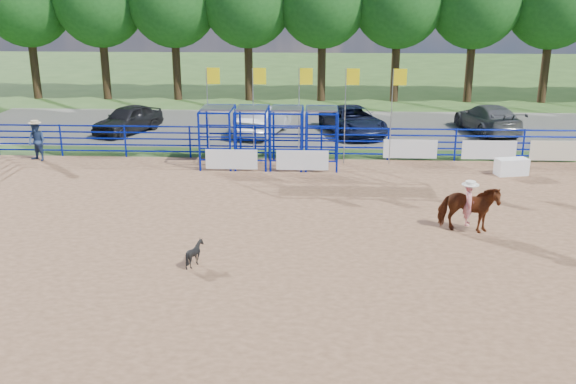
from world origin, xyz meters
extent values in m
plane|color=#3B5D25|center=(0.00, 0.00, 0.00)|extent=(120.00, 120.00, 0.00)
cube|color=#936949|center=(0.00, 0.00, 0.01)|extent=(30.00, 20.00, 0.02)
cube|color=slate|center=(0.00, 17.00, 0.01)|extent=(40.00, 10.00, 0.01)
cube|color=white|center=(7.91, 7.82, 0.37)|extent=(1.41, 0.89, 0.69)
imported|color=#662E14|center=(4.64, 1.09, 0.81)|extent=(2.01, 1.24, 1.58)
imported|color=#B3192C|center=(4.64, 1.09, 1.62)|extent=(0.42, 0.55, 1.35)
cylinder|color=white|center=(4.64, 1.09, 2.33)|extent=(0.54, 0.54, 0.12)
imported|color=black|center=(-3.55, -1.89, 0.38)|extent=(0.82, 0.78, 0.71)
imported|color=navy|center=(-12.75, 9.13, 0.90)|extent=(1.05, 0.96, 1.76)
cylinder|color=tan|center=(-12.75, 9.13, 1.78)|extent=(0.56, 0.56, 0.11)
imported|color=black|center=(-10.35, 15.09, 0.75)|extent=(3.37, 4.71, 1.49)
imported|color=#9C9EA4|center=(-3.05, 15.08, 0.80)|extent=(2.80, 5.06, 1.58)
imported|color=#161B37|center=(1.67, 15.37, 0.74)|extent=(3.88, 5.74, 1.46)
imported|color=slate|center=(8.93, 16.12, 0.77)|extent=(3.02, 5.53, 1.52)
cube|color=white|center=(-3.80, 7.77, 0.55)|extent=(2.20, 0.04, 0.85)
cube|color=white|center=(-0.80, 7.77, 0.55)|extent=(2.20, 0.04, 0.85)
cube|color=white|center=(4.00, 9.96, 0.55)|extent=(2.40, 0.04, 0.85)
cube|color=white|center=(7.50, 9.96, 0.55)|extent=(2.40, 0.04, 0.85)
cube|color=beige|center=(10.50, 9.96, 0.55)|extent=(2.40, 0.04, 0.90)
cylinder|color=#3F2B19|center=(-20.00, 26.00, 2.40)|extent=(0.56, 0.56, 4.80)
cylinder|color=#3F2B19|center=(-15.00, 26.00, 2.40)|extent=(0.56, 0.56, 4.80)
cylinder|color=#3F2B19|center=(-10.00, 26.00, 2.40)|extent=(0.56, 0.56, 4.80)
cylinder|color=#3F2B19|center=(-5.00, 26.00, 2.40)|extent=(0.56, 0.56, 4.80)
cylinder|color=#3F2B19|center=(0.00, 26.00, 2.40)|extent=(0.56, 0.56, 4.80)
cylinder|color=#3F2B19|center=(5.00, 26.00, 2.40)|extent=(0.56, 0.56, 4.80)
cylinder|color=#3F2B19|center=(10.00, 26.00, 2.40)|extent=(0.56, 0.56, 4.80)
cylinder|color=#3F2B19|center=(15.00, 26.00, 2.40)|extent=(0.56, 0.56, 4.80)
camera|label=1|loc=(-0.13, -18.31, 7.48)|focal=40.00mm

